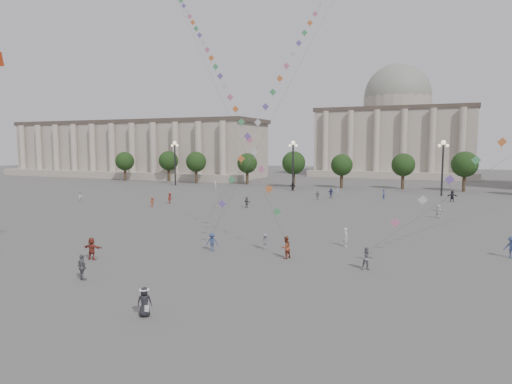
% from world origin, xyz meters
% --- Properties ---
extents(ground, '(360.00, 360.00, 0.00)m').
position_xyz_m(ground, '(0.00, 0.00, 0.00)').
color(ground, '#504E4B').
rests_on(ground, ground).
extents(hall_west, '(84.00, 26.22, 17.20)m').
position_xyz_m(hall_west, '(-75.00, 93.89, 8.43)').
color(hall_west, '#AB9E8F').
rests_on(hall_west, ground).
extents(hall_central, '(48.30, 34.30, 35.50)m').
position_xyz_m(hall_central, '(0.00, 129.22, 14.23)').
color(hall_central, '#AB9E8F').
rests_on(hall_central, ground).
extents(tree_row, '(137.12, 5.12, 8.00)m').
position_xyz_m(tree_row, '(0.00, 78.00, 5.39)').
color(tree_row, '#37271B').
rests_on(tree_row, ground).
extents(lamp_post_far_west, '(2.00, 0.90, 10.65)m').
position_xyz_m(lamp_post_far_west, '(-45.00, 70.00, 7.35)').
color(lamp_post_far_west, '#262628').
rests_on(lamp_post_far_west, ground).
extents(lamp_post_mid_west, '(2.00, 0.90, 10.65)m').
position_xyz_m(lamp_post_mid_west, '(-15.00, 70.00, 7.35)').
color(lamp_post_mid_west, '#262628').
rests_on(lamp_post_mid_west, ground).
extents(lamp_post_mid_east, '(2.00, 0.90, 10.65)m').
position_xyz_m(lamp_post_mid_east, '(15.00, 70.00, 7.35)').
color(lamp_post_mid_east, '#262628').
rests_on(lamp_post_mid_east, ground).
extents(person_crowd_0, '(1.18, 0.73, 1.87)m').
position_xyz_m(person_crowd_0, '(-3.66, 57.97, 0.93)').
color(person_crowd_0, navy).
rests_on(person_crowd_0, ground).
extents(person_crowd_1, '(0.89, 0.99, 1.66)m').
position_xyz_m(person_crowd_1, '(-42.48, 36.36, 0.83)').
color(person_crowd_1, silver).
rests_on(person_crowd_1, ground).
extents(person_crowd_2, '(0.81, 1.11, 1.55)m').
position_xyz_m(person_crowd_2, '(-26.54, 35.01, 0.78)').
color(person_crowd_2, brown).
rests_on(person_crowd_2, ground).
extents(person_crowd_4, '(1.39, 1.28, 1.55)m').
position_xyz_m(person_crowd_4, '(-3.57, 62.88, 0.78)').
color(person_crowd_4, silver).
rests_on(person_crowd_4, ground).
extents(person_crowd_6, '(1.12, 0.84, 1.54)m').
position_xyz_m(person_crowd_6, '(0.68, 14.70, 0.77)').
color(person_crowd_6, slate).
rests_on(person_crowd_6, ground).
extents(person_crowd_7, '(1.79, 0.96, 1.84)m').
position_xyz_m(person_crowd_7, '(15.06, 40.96, 0.92)').
color(person_crowd_7, white).
rests_on(person_crowd_7, ground).
extents(person_crowd_9, '(1.82, 0.73, 1.91)m').
position_xyz_m(person_crowd_9, '(16.85, 60.79, 0.96)').
color(person_crowd_9, black).
rests_on(person_crowd_9, ground).
extents(person_crowd_10, '(0.77, 0.82, 1.88)m').
position_xyz_m(person_crowd_10, '(-31.35, 65.02, 0.94)').
color(person_crowd_10, white).
rests_on(person_crowd_10, ground).
extents(person_crowd_12, '(1.65, 1.25, 1.73)m').
position_xyz_m(person_crowd_12, '(-12.59, 40.18, 0.87)').
color(person_crowd_12, '#5C5C61').
rests_on(person_crowd_12, ground).
extents(person_crowd_13, '(0.68, 0.78, 1.81)m').
position_xyz_m(person_crowd_13, '(7.31, 18.97, 0.91)').
color(person_crowd_13, silver).
rests_on(person_crowd_13, ground).
extents(person_crowd_14, '(1.41, 1.15, 1.90)m').
position_xyz_m(person_crowd_14, '(21.37, 20.02, 0.95)').
color(person_crowd_14, navy).
rests_on(person_crowd_14, ground).
extents(person_crowd_16, '(0.99, 0.72, 1.56)m').
position_xyz_m(person_crowd_16, '(-5.27, 54.57, 0.78)').
color(person_crowd_16, slate).
rests_on(person_crowd_16, ground).
extents(person_crowd_17, '(0.69, 1.17, 1.80)m').
position_xyz_m(person_crowd_17, '(-26.53, 39.90, 0.90)').
color(person_crowd_17, maroon).
rests_on(person_crowd_17, ground).
extents(person_crowd_19, '(1.85, 1.06, 1.90)m').
position_xyz_m(person_crowd_19, '(-14.37, 68.00, 0.95)').
color(person_crowd_19, black).
rests_on(person_crowd_19, ground).
extents(person_crowd_20, '(0.52, 0.72, 1.83)m').
position_xyz_m(person_crowd_20, '(5.58, 59.77, 0.92)').
color(person_crowd_20, '#354478').
rests_on(person_crowd_20, ground).
extents(tourist_2, '(1.81, 0.74, 1.89)m').
position_xyz_m(tourist_2, '(-11.50, 5.53, 0.95)').
color(tourist_2, maroon).
rests_on(tourist_2, ground).
extents(tourist_3, '(1.20, 0.81, 1.89)m').
position_xyz_m(tourist_3, '(-7.85, 0.62, 0.94)').
color(tourist_3, slate).
rests_on(tourist_3, ground).
extents(kite_flyer_0, '(1.06, 1.16, 1.92)m').
position_xyz_m(kite_flyer_0, '(3.54, 12.34, 0.96)').
color(kite_flyer_0, brown).
rests_on(kite_flyer_0, ground).
extents(kite_flyer_1, '(1.24, 0.93, 1.70)m').
position_xyz_m(kite_flyer_1, '(-3.60, 12.29, 0.85)').
color(kite_flyer_1, navy).
rests_on(kite_flyer_1, ground).
extents(kite_flyer_2, '(1.07, 0.96, 1.80)m').
position_xyz_m(kite_flyer_2, '(10.55, 11.39, 0.90)').
color(kite_flyer_2, slate).
rests_on(kite_flyer_2, ground).
extents(hat_person, '(0.99, 0.86, 1.70)m').
position_xyz_m(hat_person, '(0.59, -3.42, 0.89)').
color(hat_person, black).
rests_on(hat_person, ground).
extents(kite_train_west, '(35.91, 35.75, 65.06)m').
position_xyz_m(kite_train_west, '(-15.29, 31.36, 23.31)').
color(kite_train_west, '#3F3F3F').
rests_on(kite_train_west, ground).
extents(kite_train_mid, '(6.45, 49.47, 70.53)m').
position_xyz_m(kite_train_mid, '(-0.56, 38.53, 28.29)').
color(kite_train_mid, '#3F3F3F').
rests_on(kite_train_mid, ground).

